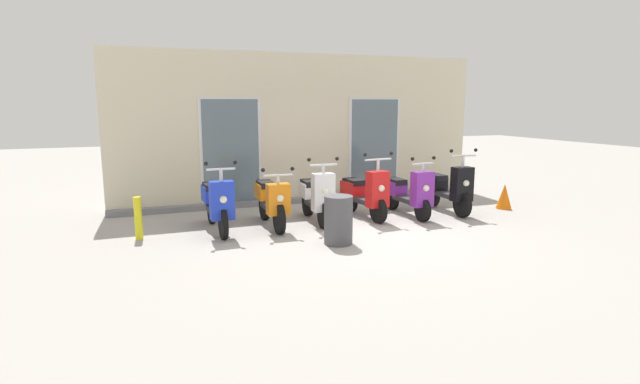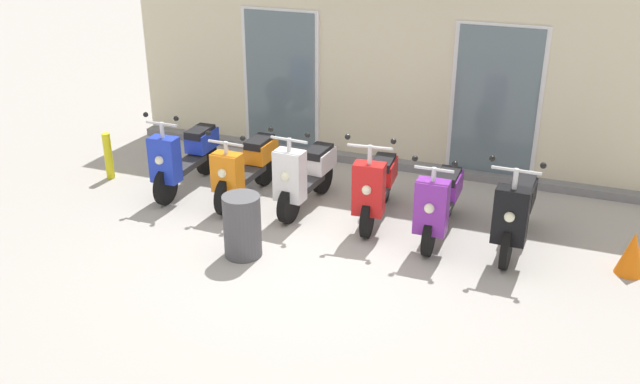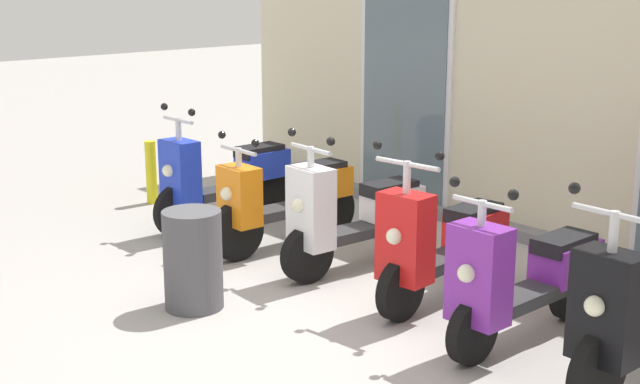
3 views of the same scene
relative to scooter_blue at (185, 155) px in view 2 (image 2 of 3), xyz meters
The scene contains 11 objects.
ground_plane 2.58m from the scooter_blue, 23.40° to the right, with size 40.00×40.00×0.00m, color #A8A39E.
storefront_facade 3.30m from the scooter_blue, 42.02° to the left, with size 8.34×0.50×3.24m.
scooter_blue is the anchor object (origin of this frame).
scooter_orange 0.97m from the scooter_blue, ahead, with size 0.57×1.63×1.13m.
scooter_white 1.83m from the scooter_blue, ahead, with size 0.58×1.52×1.26m.
scooter_red 2.83m from the scooter_blue, ahead, with size 0.63×1.53×1.31m.
scooter_purple 3.69m from the scooter_blue, ahead, with size 0.53×1.60×1.22m.
scooter_black 4.61m from the scooter_blue, ahead, with size 0.61×1.60×1.33m.
traffic_cone 5.94m from the scooter_blue, ahead, with size 0.32×0.32×0.52m, color orange.
trash_bin 2.20m from the scooter_blue, 41.64° to the right, with size 0.45×0.45×0.77m, color #4C4C51.
curb_bollard 1.29m from the scooter_blue, behind, with size 0.12×0.12×0.70m, color yellow.
Camera 2 is at (2.84, -7.06, 4.14)m, focal length 39.82 mm.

